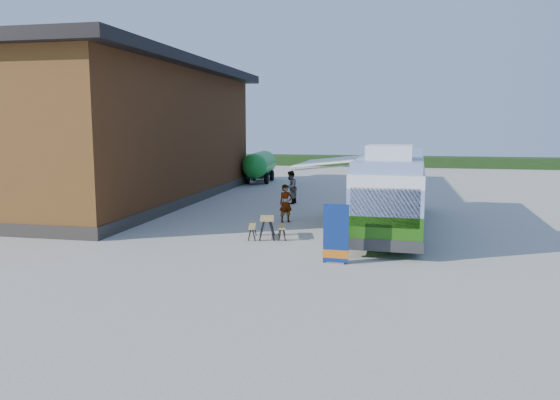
% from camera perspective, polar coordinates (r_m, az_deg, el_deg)
% --- Properties ---
extents(ground, '(100.00, 100.00, 0.00)m').
position_cam_1_polar(ground, '(18.34, -0.69, -5.22)').
color(ground, '#BCB7AD').
rests_on(ground, ground).
extents(barn, '(9.60, 21.20, 7.50)m').
position_cam_1_polar(barn, '(30.99, -15.83, 6.56)').
color(barn, brown).
rests_on(barn, ground).
extents(hedge, '(40.00, 3.00, 1.00)m').
position_cam_1_polar(hedge, '(55.69, 16.24, 3.84)').
color(hedge, '#264419').
rests_on(hedge, ground).
extents(bus, '(2.82, 11.37, 3.47)m').
position_cam_1_polar(bus, '(22.39, 11.73, 1.32)').
color(bus, '#357613').
rests_on(bus, ground).
extents(awning, '(2.75, 4.28, 0.52)m').
position_cam_1_polar(awning, '(22.47, 5.83, 3.68)').
color(awning, white).
rests_on(awning, ground).
extents(banner, '(0.79, 0.20, 1.81)m').
position_cam_1_polar(banner, '(16.48, 5.85, -4.12)').
color(banner, navy).
rests_on(banner, ground).
extents(picnic_table, '(1.56, 1.45, 0.76)m').
position_cam_1_polar(picnic_table, '(20.05, -1.36, -2.42)').
color(picnic_table, '#A5874E').
rests_on(picnic_table, ground).
extents(person_a, '(0.71, 0.66, 1.63)m').
position_cam_1_polar(person_a, '(23.29, 0.61, -0.36)').
color(person_a, '#999999').
rests_on(person_a, ground).
extents(person_b, '(0.78, 0.94, 1.74)m').
position_cam_1_polar(person_b, '(28.69, 1.11, 1.32)').
color(person_b, '#999999').
rests_on(person_b, ground).
extents(slurry_tanker, '(1.98, 5.91, 2.18)m').
position_cam_1_polar(slurry_tanker, '(39.51, -2.11, 3.70)').
color(slurry_tanker, '#1A942D').
rests_on(slurry_tanker, ground).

